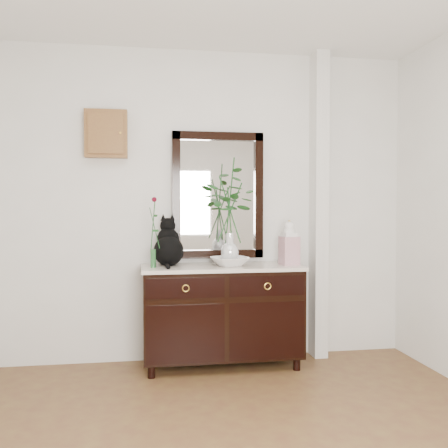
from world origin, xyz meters
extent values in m
cube|color=silver|center=(0.00, 1.98, 1.35)|extent=(3.60, 0.04, 2.70)
cube|color=silver|center=(1.00, 1.90, 1.35)|extent=(0.12, 0.20, 2.70)
cube|color=black|center=(0.10, 1.73, 0.46)|extent=(1.30, 0.50, 0.82)
cube|color=white|center=(0.10, 1.73, 0.83)|extent=(1.33, 0.52, 0.03)
cube|color=black|center=(0.10, 1.97, 1.44)|extent=(0.80, 0.06, 1.10)
cube|color=white|center=(0.10, 1.98, 1.44)|extent=(0.66, 0.01, 0.96)
cube|color=brown|center=(-0.85, 1.94, 1.95)|extent=(0.35, 0.10, 0.40)
imported|color=silver|center=(0.16, 1.69, 0.89)|extent=(0.37, 0.37, 0.08)
camera|label=1|loc=(-0.54, -2.36, 1.34)|focal=40.00mm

